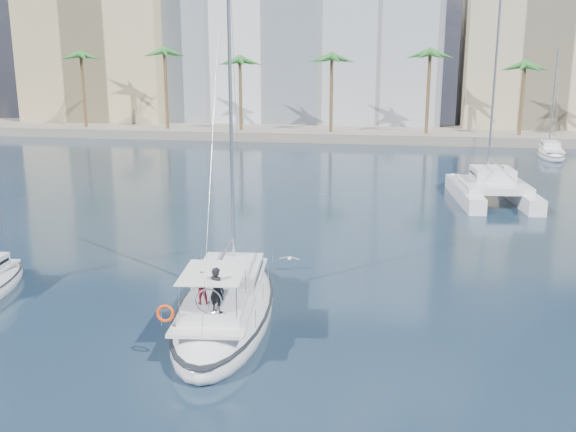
# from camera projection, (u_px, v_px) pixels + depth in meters

# --- Properties ---
(ground) EXTENTS (160.00, 160.00, 0.00)m
(ground) POSITION_uv_depth(u_px,v_px,m) (309.00, 298.00, 28.69)
(ground) COLOR black
(ground) RESTS_ON ground
(quay) EXTENTS (120.00, 14.00, 1.20)m
(quay) POSITION_uv_depth(u_px,v_px,m) (373.00, 134.00, 86.90)
(quay) COLOR gray
(quay) RESTS_ON ground
(building_modern) EXTENTS (42.00, 16.00, 28.00)m
(building_modern) POSITION_uv_depth(u_px,v_px,m) (300.00, 35.00, 97.23)
(building_modern) COLOR silver
(building_modern) RESTS_ON ground
(building_tan_left) EXTENTS (22.00, 14.00, 22.00)m
(building_tan_left) POSITION_uv_depth(u_px,v_px,m) (105.00, 55.00, 99.17)
(building_tan_left) COLOR tan
(building_tan_left) RESTS_ON ground
(building_beige) EXTENTS (20.00, 14.00, 20.00)m
(building_beige) POSITION_uv_depth(u_px,v_px,m) (537.00, 62.00, 89.57)
(building_beige) COLOR tan
(building_beige) RESTS_ON ground
(palm_left) EXTENTS (3.60, 3.60, 12.30)m
(palm_left) POSITION_uv_depth(u_px,v_px,m) (121.00, 60.00, 86.52)
(palm_left) COLOR brown
(palm_left) RESTS_ON ground
(palm_centre) EXTENTS (3.60, 3.60, 12.30)m
(palm_centre) POSITION_uv_depth(u_px,v_px,m) (374.00, 60.00, 80.78)
(palm_centre) COLOR brown
(palm_centre) RESTS_ON ground
(main_sloop) EXTENTS (5.09, 12.18, 17.57)m
(main_sloop) POSITION_uv_depth(u_px,v_px,m) (226.00, 307.00, 26.15)
(main_sloop) COLOR silver
(main_sloop) RESTS_ON ground
(catamaran) EXTENTS (6.12, 10.79, 15.30)m
(catamaran) POSITION_uv_depth(u_px,v_px,m) (492.00, 186.00, 48.12)
(catamaran) COLOR silver
(catamaran) RESTS_ON ground
(seagull) EXTENTS (1.04, 0.45, 0.19)m
(seagull) POSITION_uv_depth(u_px,v_px,m) (290.00, 258.00, 32.02)
(seagull) COLOR silver
(seagull) RESTS_ON ground
(moored_yacht_a) EXTENTS (3.37, 9.52, 11.90)m
(moored_yacht_a) POSITION_uv_depth(u_px,v_px,m) (550.00, 157.00, 70.28)
(moored_yacht_a) COLOR silver
(moored_yacht_a) RESTS_ON ground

